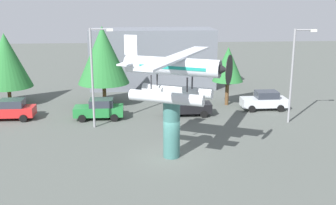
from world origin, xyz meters
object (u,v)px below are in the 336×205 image
(streetlight_secondary, at_px, (295,69))
(tree_west, at_px, (6,60))
(car_mid_green, at_px, (99,109))
(tree_center_back, at_px, (228,65))
(display_pedestal, at_px, (172,129))
(car_near_red, at_px, (10,110))
(car_distant_silver, at_px, (264,100))
(car_far_black, at_px, (188,106))
(streetlight_primary, at_px, (94,71))
(floatplane_monument, at_px, (174,74))
(tree_east, at_px, (103,55))
(storefront_building, at_px, (153,58))

(streetlight_secondary, distance_m, tree_west, 26.53)
(car_mid_green, bearing_deg, tree_center_back, -162.19)
(display_pedestal, xyz_separation_m, car_near_red, (-13.10, 9.50, -1.07))
(tree_west, bearing_deg, streetlight_secondary, -17.22)
(car_mid_green, relative_size, car_distant_silver, 1.00)
(car_distant_silver, relative_size, streetlight_secondary, 0.54)
(car_near_red, distance_m, car_far_black, 15.41)
(car_far_black, bearing_deg, streetlight_primary, 20.09)
(floatplane_monument, distance_m, streetlight_primary, 8.87)
(car_mid_green, xyz_separation_m, streetlight_primary, (-0.03, -2.34, 3.73))
(car_mid_green, xyz_separation_m, tree_center_back, (12.01, 3.86, 3.10))
(tree_west, distance_m, tree_east, 9.34)
(streetlight_secondary, distance_m, tree_center_back, 7.39)
(car_distant_silver, distance_m, tree_east, 15.83)
(floatplane_monument, distance_m, car_distant_silver, 15.31)
(tree_center_back, bearing_deg, car_distant_silver, -32.45)
(storefront_building, xyz_separation_m, tree_center_back, (6.88, -9.06, 0.62))
(streetlight_secondary, height_order, tree_east, streetlight_secondary)
(floatplane_monument, bearing_deg, display_pedestal, -180.00)
(display_pedestal, bearing_deg, tree_east, 111.25)
(streetlight_primary, distance_m, streetlight_secondary, 16.17)
(floatplane_monument, xyz_separation_m, tree_center_back, (6.42, 13.00, -1.59))
(tree_west, relative_size, tree_east, 0.91)
(floatplane_monument, xyz_separation_m, tree_east, (-5.50, 13.89, -0.67))
(car_mid_green, relative_size, car_far_black, 1.00)
(floatplane_monument, bearing_deg, car_distant_silver, 74.56)
(car_far_black, bearing_deg, tree_west, -16.72)
(streetlight_primary, distance_m, tree_east, 7.10)
(floatplane_monument, bearing_deg, tree_west, 160.53)
(car_near_red, bearing_deg, car_mid_green, 176.88)
(car_near_red, bearing_deg, tree_west, -73.25)
(car_mid_green, relative_size, tree_east, 0.55)
(car_near_red, relative_size, car_distant_silver, 1.00)
(streetlight_primary, bearing_deg, storefront_building, 71.31)
(display_pedestal, distance_m, streetlight_primary, 9.10)
(car_near_red, xyz_separation_m, streetlight_primary, (7.61, -2.76, 3.73))
(car_mid_green, height_order, tree_west, tree_west)
(car_mid_green, bearing_deg, storefront_building, -111.67)
(car_mid_green, bearing_deg, floatplane_monument, 121.43)
(display_pedestal, distance_m, car_mid_green, 10.66)
(floatplane_monument, distance_m, tree_east, 14.96)
(car_distant_silver, height_order, tree_east, tree_east)
(car_mid_green, xyz_separation_m, storefront_building, (5.13, 12.92, 2.48))
(car_near_red, distance_m, streetlight_secondary, 24.20)
(streetlight_primary, distance_m, tree_center_back, 13.55)
(car_far_black, distance_m, streetlight_secondary, 9.54)
(display_pedestal, xyz_separation_m, streetlight_primary, (-5.50, 6.74, 2.66))
(storefront_building, bearing_deg, car_mid_green, -111.67)
(car_distant_silver, bearing_deg, car_mid_green, 7.05)
(display_pedestal, height_order, storefront_building, storefront_building)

